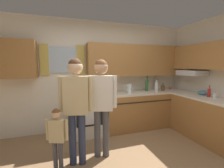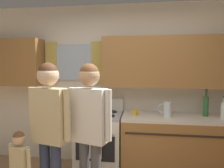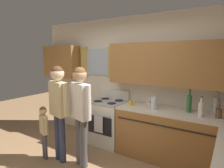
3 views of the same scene
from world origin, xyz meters
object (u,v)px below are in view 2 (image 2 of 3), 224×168
object	(u,v)px
stove_oven	(100,141)
adult_holding_child	(49,121)
mug_mustard_yellow	(135,112)
bottle_wine_green	(206,106)
adult_in_plaid	(90,121)
bottle_milk_white	(224,110)
small_child	(20,165)
water_pitcher	(167,109)

from	to	relation	value
stove_oven	adult_holding_child	size ratio (longest dim) A/B	0.66
mug_mustard_yellow	adult_holding_child	xyz separation A→B (m)	(-0.86, -0.99, 0.10)
bottle_wine_green	adult_in_plaid	xyz separation A→B (m)	(-1.46, -1.01, -0.01)
bottle_milk_white	bottle_wine_green	bearing A→B (deg)	144.46
bottle_milk_white	small_child	world-z (taller)	bottle_milk_white
bottle_wine_green	adult_in_plaid	size ratio (longest dim) A/B	0.24
water_pitcher	small_child	distance (m)	1.97
stove_oven	bottle_wine_green	bearing A→B (deg)	2.22
adult_holding_child	adult_in_plaid	bearing A→B (deg)	11.44
adult_holding_child	mug_mustard_yellow	bearing A→B (deg)	48.76
adult_holding_child	adult_in_plaid	distance (m)	0.42
adult_holding_child	adult_in_plaid	size ratio (longest dim) A/B	1.00
water_pitcher	adult_in_plaid	distance (m)	1.26
stove_oven	adult_in_plaid	distance (m)	1.11
bottle_milk_white	small_child	size ratio (longest dim) A/B	0.33
adult_holding_child	small_child	bearing A→B (deg)	-160.37
water_pitcher	adult_holding_child	xyz separation A→B (m)	(-1.32, -0.96, 0.03)
bottle_milk_white	adult_holding_child	xyz separation A→B (m)	(-2.07, -0.95, 0.02)
stove_oven	bottle_milk_white	bearing A→B (deg)	-2.64
water_pitcher	adult_in_plaid	size ratio (longest dim) A/B	0.13
stove_oven	small_child	size ratio (longest dim) A/B	1.15
mug_mustard_yellow	adult_holding_child	size ratio (longest dim) A/B	0.07
bottle_wine_green	bottle_milk_white	bearing A→B (deg)	-35.54
stove_oven	bottle_wine_green	distance (m)	1.66
bottle_milk_white	mug_mustard_yellow	distance (m)	1.21
small_child	bottle_wine_green	bearing A→B (deg)	28.85
stove_oven	small_child	bearing A→B (deg)	-118.50
stove_oven	bottle_milk_white	size ratio (longest dim) A/B	3.51
bottle_wine_green	mug_mustard_yellow	world-z (taller)	bottle_wine_green
adult_holding_child	small_child	distance (m)	0.54
stove_oven	adult_holding_child	xyz separation A→B (m)	(-0.33, -1.03, 0.58)
bottle_milk_white	adult_in_plaid	bearing A→B (deg)	-152.45
bottle_milk_white	adult_in_plaid	distance (m)	1.87
mug_mustard_yellow	adult_holding_child	world-z (taller)	adult_holding_child
bottle_wine_green	adult_holding_child	size ratio (longest dim) A/B	0.24
small_child	water_pitcher	bearing A→B (deg)	33.40
adult_holding_child	water_pitcher	bearing A→B (deg)	35.96
mug_mustard_yellow	small_child	distance (m)	1.62
stove_oven	small_child	xyz separation A→B (m)	(-0.61, -1.13, 0.13)
bottle_milk_white	water_pitcher	size ratio (longest dim) A/B	1.42
stove_oven	adult_in_plaid	bearing A→B (deg)	-84.69
mug_mustard_yellow	bottle_wine_green	bearing A→B (deg)	5.81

